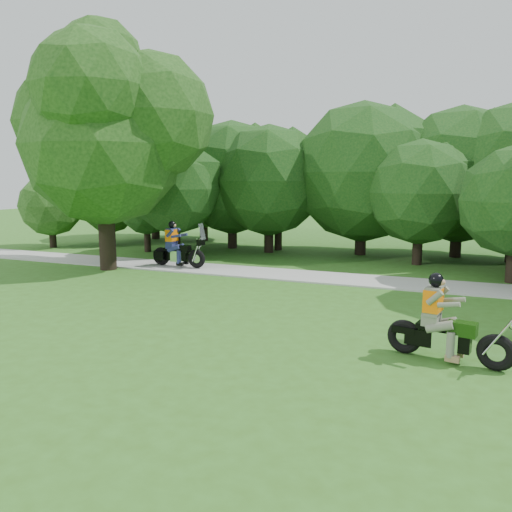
% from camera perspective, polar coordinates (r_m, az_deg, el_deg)
% --- Properties ---
extents(ground, '(100.00, 100.00, 0.00)m').
position_cam_1_polar(ground, '(11.12, 6.05, -10.71)').
color(ground, '#325F1B').
rests_on(ground, ground).
extents(walkway, '(60.00, 2.20, 0.06)m').
position_cam_1_polar(walkway, '(18.68, 12.88, -2.80)').
color(walkway, '#9C9C97').
rests_on(walkway, ground).
extents(tree_line, '(39.81, 12.10, 7.45)m').
position_cam_1_polar(tree_line, '(24.55, 18.25, 8.17)').
color(tree_line, black).
rests_on(tree_line, ground).
extents(big_tree_west, '(8.64, 6.56, 9.96)m').
position_cam_1_polar(big_tree_west, '(21.70, -16.65, 13.83)').
color(big_tree_west, black).
rests_on(big_tree_west, ground).
extents(chopper_motorcycle, '(2.53, 0.94, 1.82)m').
position_cam_1_polar(chopper_motorcycle, '(10.98, 20.55, -7.80)').
color(chopper_motorcycle, black).
rests_on(chopper_motorcycle, ground).
extents(touring_motorcycle, '(2.52, 0.73, 1.92)m').
position_cam_1_polar(touring_motorcycle, '(21.25, -9.20, 0.68)').
color(touring_motorcycle, black).
rests_on(touring_motorcycle, walkway).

